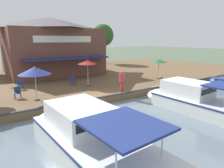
% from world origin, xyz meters
% --- Properties ---
extents(ground_plane, '(220.00, 220.00, 0.00)m').
position_xyz_m(ground_plane, '(0.00, 0.00, 0.00)').
color(ground_plane, '#4C5B47').
extents(quay_deck, '(22.00, 56.00, 0.60)m').
position_xyz_m(quay_deck, '(-11.00, 0.00, 0.30)').
color(quay_deck, brown).
rests_on(quay_deck, ground).
extents(quay_edge_fender, '(0.20, 50.40, 0.10)m').
position_xyz_m(quay_edge_fender, '(-0.10, 0.00, 0.65)').
color(quay_edge_fender, '#2D2D33').
rests_on(quay_edge_fender, quay_deck).
extents(waterfront_restaurant, '(11.48, 11.44, 7.05)m').
position_xyz_m(waterfront_restaurant, '(-13.96, 0.98, 4.18)').
color(waterfront_restaurant, brown).
rests_on(waterfront_restaurant, quay_deck).
extents(patio_umbrella_mid_patio_left, '(1.88, 1.88, 2.49)m').
position_xyz_m(patio_umbrella_mid_patio_left, '(-4.16, 1.21, 2.85)').
color(patio_umbrella_mid_patio_left, '#B7B7B7').
rests_on(patio_umbrella_mid_patio_left, quay_deck).
extents(patio_umbrella_by_entrance, '(2.23, 2.23, 2.45)m').
position_xyz_m(patio_umbrella_by_entrance, '(-2.12, -3.94, 2.75)').
color(patio_umbrella_by_entrance, '#B7B7B7').
rests_on(patio_umbrella_by_entrance, quay_deck).
extents(patio_umbrella_mid_patio_right, '(1.71, 1.71, 2.22)m').
position_xyz_m(patio_umbrella_mid_patio_right, '(-3.02, 9.36, 2.59)').
color(patio_umbrella_mid_patio_right, '#B7B7B7').
rests_on(patio_umbrella_mid_patio_right, quay_deck).
extents(cafe_chair_under_first_umbrella, '(0.48, 0.48, 0.85)m').
position_xyz_m(cafe_chair_under_first_umbrella, '(-5.43, 0.25, 1.08)').
color(cafe_chair_under_first_umbrella, navy).
rests_on(cafe_chair_under_first_umbrella, quay_deck).
extents(cafe_chair_beside_entrance, '(0.45, 0.45, 0.85)m').
position_xyz_m(cafe_chair_beside_entrance, '(-6.31, -4.31, 1.08)').
color(cafe_chair_beside_entrance, navy).
rests_on(cafe_chair_beside_entrance, quay_deck).
extents(cafe_chair_far_corner_seat, '(0.52, 0.52, 0.85)m').
position_xyz_m(cafe_chair_far_corner_seat, '(-3.42, -4.99, 1.08)').
color(cafe_chair_far_corner_seat, navy).
rests_on(cafe_chair_far_corner_seat, quay_deck).
extents(person_mid_patio, '(0.50, 0.50, 1.77)m').
position_xyz_m(person_mid_patio, '(-0.68, 2.58, 1.72)').
color(person_mid_patio, '#B23338').
rests_on(person_mid_patio, quay_deck).
extents(motorboat_second_along, '(8.50, 3.15, 2.24)m').
position_xyz_m(motorboat_second_along, '(5.26, -3.75, 0.86)').
color(motorboat_second_along, white).
rests_on(motorboat_second_along, river_water).
extents(motorboat_mid_row, '(7.75, 3.15, 2.12)m').
position_xyz_m(motorboat_mid_row, '(4.27, 4.92, 0.81)').
color(motorboat_mid_row, white).
rests_on(motorboat_mid_row, river_water).
extents(mooring_post, '(0.22, 0.22, 0.83)m').
position_xyz_m(mooring_post, '(-0.35, 6.96, 1.02)').
color(mooring_post, '#473323').
rests_on(mooring_post, quay_deck).
extents(tree_behind_restaurant, '(4.23, 4.03, 7.13)m').
position_xyz_m(tree_behind_restaurant, '(-19.74, 12.26, 5.60)').
color(tree_behind_restaurant, brown).
rests_on(tree_behind_restaurant, quay_deck).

